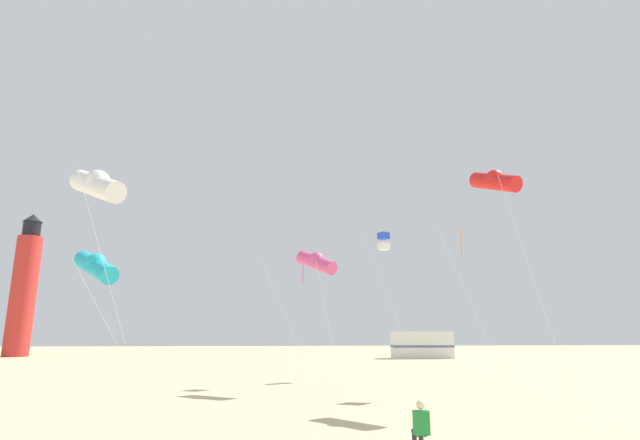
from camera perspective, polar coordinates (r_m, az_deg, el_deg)
The scene contains 10 objects.
kite_flyer_standing at distance 12.32m, azimuth 11.49°, elevation -22.15°, with size 0.34×0.51×1.16m.
kite_tube_cyan at distance 20.67m, azimuth -24.40°, elevation -4.86°, with size 3.54×3.51×5.83m.
kite_tube_rainbow at distance 25.16m, azimuth -0.41°, elevation -4.82°, with size 2.24×2.38×6.88m.
kite_box_blue at distance 32.74m, azimuth 7.35°, elevation -2.46°, with size 3.24×2.04×9.10m.
kite_diamond_magenta at distance 27.95m, azimuth -2.07°, elevation -5.29°, with size 2.94×2.94×6.79m.
kite_tube_white at distance 17.36m, azimuth -24.25°, elevation 3.70°, with size 3.25×3.16×7.97m.
kite_diamond_orange at distance 25.03m, azimuth 15.96°, elevation -1.98°, with size 2.84×2.19×7.65m.
kite_tube_scarlet at distance 22.43m, azimuth 19.50°, elevation 4.26°, with size 2.95×3.33×9.68m.
lighthouse_distant at distance 68.53m, azimuth -30.95°, elevation -6.73°, with size 2.80×2.80×16.80m.
rv_van_white at distance 56.08m, azimuth 11.64°, elevation -13.92°, with size 6.52×2.58×2.80m.
Camera 1 is at (-1.81, -6.73, 2.65)m, focal length 27.77 mm.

